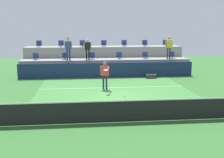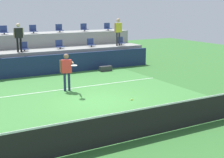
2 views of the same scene
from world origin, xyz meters
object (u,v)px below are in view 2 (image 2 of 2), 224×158
stadium_chair_lower_mid_left (24,47)px  stadium_chair_lower_right (91,43)px  stadium_chair_lower_far_right (121,42)px  stadium_chair_upper_mid_right (59,29)px  stadium_chair_upper_center (33,30)px  spectator_leaning_on_rail (118,29)px  equipment_bag (106,69)px  stadium_chair_lower_mid_right (60,45)px  stadium_chair_upper_far_right (108,27)px  spectator_in_white (19,35)px  stadium_chair_upper_mid_left (4,31)px  stadium_chair_upper_right (84,28)px  tennis_player (67,69)px  tennis_ball (132,100)px

stadium_chair_lower_mid_left → stadium_chair_lower_right: same height
stadium_chair_lower_far_right → stadium_chair_upper_mid_right: bearing=153.5°
stadium_chair_lower_mid_left → stadium_chair_lower_right: size_ratio=1.00×
stadium_chair_upper_center → stadium_chair_upper_mid_right: size_ratio=1.00×
stadium_chair_upper_mid_right → spectator_leaning_on_rail: 3.87m
stadium_chair_lower_right → equipment_bag: 2.35m
stadium_chair_lower_mid_right → stadium_chair_lower_far_right: 4.28m
stadium_chair_lower_mid_right → stadium_chair_upper_far_right: size_ratio=1.00×
stadium_chair_lower_far_right → spectator_in_white: (-6.76, -0.38, 0.74)m
stadium_chair_upper_mid_left → stadium_chair_upper_right: size_ratio=1.00×
tennis_player → stadium_chair_lower_mid_left: bearing=96.4°
spectator_in_white → stadium_chair_upper_far_right: bearing=18.0°
stadium_chair_lower_right → spectator_in_white: spectator_in_white is taller
tennis_player → spectator_leaning_on_rail: size_ratio=0.97×
stadium_chair_upper_right → stadium_chair_upper_far_right: same height
stadium_chair_lower_mid_right → tennis_player: 5.46m
stadium_chair_lower_far_right → stadium_chair_lower_mid_left: bearing=180.0°
stadium_chair_upper_mid_left → equipment_bag: 6.59m
stadium_chair_upper_far_right → spectator_in_white: 7.08m
spectator_leaning_on_rail → stadium_chair_upper_mid_right: bearing=145.7°
tennis_player → tennis_ball: 4.64m
stadium_chair_upper_center → tennis_ball: bearing=-89.9°
stadium_chair_lower_mid_left → stadium_chair_lower_far_right: same height
stadium_chair_upper_mid_right → stadium_chair_lower_far_right: bearing=-26.5°
stadium_chair_upper_mid_left → spectator_in_white: (0.38, -2.18, -0.11)m
stadium_chair_upper_right → spectator_in_white: (-4.92, -2.18, -0.11)m
stadium_chair_lower_mid_right → stadium_chair_upper_mid_left: stadium_chair_upper_mid_left is taller
stadium_chair_lower_mid_left → stadium_chair_upper_mid_right: bearing=32.7°
stadium_chair_upper_mid_right → stadium_chair_upper_far_right: 3.59m
stadium_chair_lower_mid_left → stadium_chair_upper_mid_right: 3.44m
stadium_chair_upper_far_right → equipment_bag: 4.82m
stadium_chair_lower_mid_left → equipment_bag: stadium_chair_lower_mid_left is taller
stadium_chair_lower_right → stadium_chair_lower_far_right: 2.19m
stadium_chair_upper_center → stadium_chair_upper_mid_right: same height
stadium_chair_lower_mid_left → stadium_chair_upper_mid_right: stadium_chair_upper_mid_right is taller
spectator_in_white → stadium_chair_upper_mid_left: bearing=99.9°
tennis_player → stadium_chair_upper_far_right: bearing=50.4°
stadium_chair_lower_mid_left → stadium_chair_lower_mid_right: (2.14, 0.00, 0.00)m
tennis_ball → equipment_bag: (3.17, 7.87, -0.57)m
stadium_chair_lower_far_right → stadium_chair_upper_right: (-1.84, 1.80, 0.85)m
stadium_chair_lower_mid_left → spectator_leaning_on_rail: bearing=-3.7°
stadium_chair_lower_mid_left → tennis_ball: bearing=-83.7°
stadium_chair_lower_mid_left → spectator_leaning_on_rail: spectator_leaning_on_rail is taller
stadium_chair_lower_mid_right → tennis_ball: stadium_chair_lower_mid_right is taller
spectator_in_white → equipment_bag: spectator_in_white is taller
stadium_chair_lower_mid_right → tennis_player: bearing=-106.6°
stadium_chair_upper_mid_left → tennis_ball: 11.86m
stadium_chair_lower_far_right → equipment_bag: (-2.17, -1.94, -1.31)m
spectator_leaning_on_rail → equipment_bag: 3.19m
stadium_chair_lower_far_right → spectator_leaning_on_rail: (-0.42, -0.38, 0.85)m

